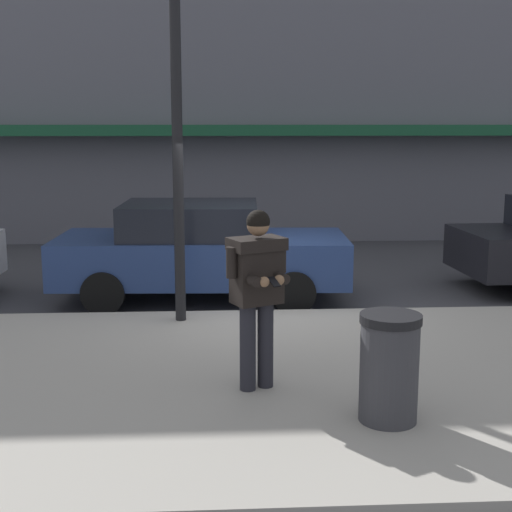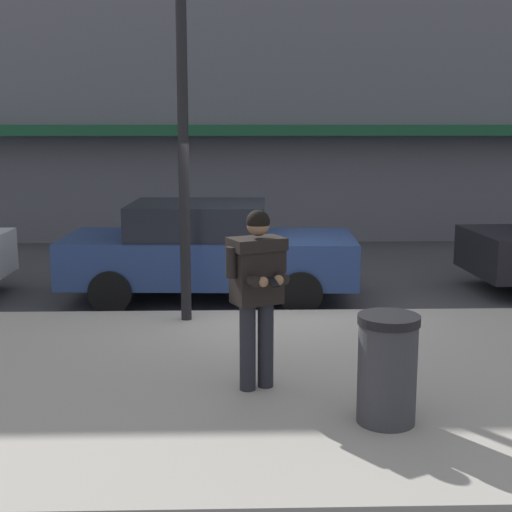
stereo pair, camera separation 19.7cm
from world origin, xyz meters
The scene contains 8 objects.
ground_plane centered at (0.00, 0.00, 0.00)m, with size 80.00×80.00×0.00m, color #3D3D42.
sidewalk centered at (1.00, -2.85, 0.07)m, with size 32.00×5.30×0.14m, color #A8A399.
curb_paint_line centered at (1.00, 0.05, 0.00)m, with size 28.00×0.12×0.01m, color silver.
storefront_facade centered at (1.00, 8.49, 5.08)m, with size 28.00×4.70×10.18m.
parked_sedan_mid centered at (-0.99, 1.02, 0.79)m, with size 4.58×2.09×1.54m.
man_texting_on_phone centered at (-0.34, -3.23, 1.25)m, with size 0.62×0.65×1.81m.
street_lamp_post centered at (-1.22, -0.65, 3.14)m, with size 0.36×0.36×4.88m.
trash_bin centered at (0.78, -4.07, 0.63)m, with size 0.55×0.55×0.98m.
Camera 2 is at (-0.54, -10.01, 2.76)m, focal length 50.00 mm.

